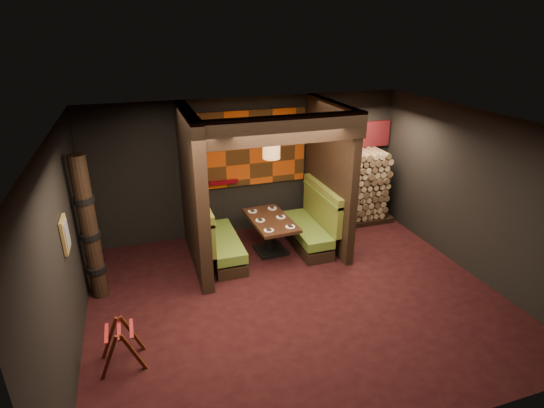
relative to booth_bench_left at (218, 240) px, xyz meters
The scene contains 23 objects.
floor 1.95m from the booth_bench_left, 59.77° to the right, with size 6.50×5.50×0.02m, color black.
ceiling 3.11m from the booth_bench_left, 59.77° to the right, with size 6.50×5.50×0.02m, color black.
wall_back 1.79m from the booth_bench_left, 49.10° to the left, with size 6.50×0.02×2.85m, color black.
wall_front 4.63m from the booth_bench_left, 77.70° to the right, with size 6.50×0.02×2.85m, color black.
wall_left 3.01m from the booth_bench_left, 144.33° to the right, with size 0.02×5.50×2.85m, color black.
wall_right 4.65m from the booth_bench_left, 21.35° to the right, with size 0.02×5.50×2.85m, color black.
partition_left 1.10m from the booth_bench_left, behind, with size 0.20×2.20×2.85m, color black.
partition_right 2.48m from the booth_bench_left, ahead, with size 0.15×2.10×2.85m, color black.
header_beam 2.60m from the booth_bench_left, 45.41° to the right, with size 2.85×0.18×0.44m, color black.
tapa_back_panel 2.00m from the booth_bench_left, 48.54° to the left, with size 2.40×0.06×1.55m, color #AA3A0A.
tapa_side_panel 1.48m from the booth_bench_left, 146.90° to the left, with size 0.04×1.85×1.45m, color #AA3A0A.
lacquer_shelf 1.32m from the booth_bench_left, 70.12° to the left, with size 0.60×0.12×0.07m, color #51040B.
booth_bench_left is the anchor object (origin of this frame).
booth_bench_right 1.89m from the booth_bench_left, ahead, with size 0.68×1.60×1.14m.
dining_table 1.04m from the booth_bench_left, ahead, with size 0.79×1.37×0.71m.
place_settings 1.08m from the booth_bench_left, ahead, with size 0.65×1.12×0.03m.
pendant_lamp 2.04m from the booth_bench_left, ahead, with size 0.31×0.31×0.92m.
framed_picture 3.00m from the booth_bench_left, 145.49° to the right, with size 0.05×0.36×0.46m.
luggage_rack 2.88m from the booth_bench_left, 127.11° to the right, with size 0.60×0.42×0.64m.
totem_column 2.30m from the booth_bench_left, 165.25° to the right, with size 0.31×0.31×2.40m.
firewood_stack 3.35m from the booth_bench_left, 12.17° to the left, with size 1.73×0.70×1.64m.
mosaic_header 3.73m from the booth_bench_left, 17.60° to the left, with size 1.83×0.10×0.56m, color maroon.
bay_front_post 2.58m from the booth_bench_left, ahead, with size 0.08×0.08×2.85m, color black.
Camera 1 is at (-2.22, -5.39, 4.10)m, focal length 28.00 mm.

